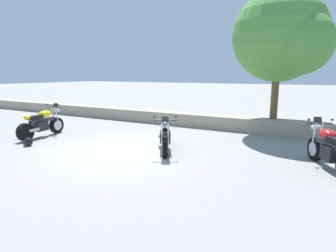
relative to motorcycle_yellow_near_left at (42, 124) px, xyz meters
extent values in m
plane|color=gray|center=(3.82, -0.11, -0.49)|extent=(120.00, 120.00, 0.00)
cube|color=gray|center=(3.82, 4.69, -0.21)|extent=(36.00, 0.80, 0.55)
cylinder|color=black|center=(-0.08, 0.69, -0.18)|extent=(0.21, 0.63, 0.62)
cylinder|color=black|center=(0.08, -0.74, -0.18)|extent=(0.24, 0.64, 0.62)
cylinder|color=silver|center=(-0.08, 0.69, -0.18)|extent=(0.20, 0.40, 0.38)
cube|color=black|center=(0.01, -0.08, -0.08)|extent=(0.37, 0.51, 0.34)
cube|color=#2D2D30|center=(-0.01, 0.02, 0.12)|extent=(0.26, 1.11, 0.12)
ellipsoid|color=yellow|center=(-0.02, 0.17, 0.34)|extent=(0.39, 0.55, 0.26)
cube|color=black|center=(0.03, -0.30, 0.28)|extent=(0.32, 0.58, 0.12)
ellipsoid|color=yellow|center=(0.06, -0.60, 0.32)|extent=(0.25, 0.30, 0.16)
cylinder|color=#2D2D30|center=(-0.07, 0.61, 0.54)|extent=(0.66, 0.11, 0.04)
sphere|color=silver|center=(-0.15, 0.74, 0.40)|extent=(0.13, 0.13, 0.13)
sphere|color=silver|center=(-0.01, 0.76, 0.40)|extent=(0.13, 0.13, 0.13)
cube|color=#26282D|center=(-0.08, 0.71, 0.60)|extent=(0.21, 0.12, 0.18)
cylinder|color=silver|center=(0.21, -0.49, -0.13)|extent=(0.15, 0.39, 0.11)
cylinder|color=silver|center=(-0.16, 0.64, 0.18)|extent=(0.06, 0.17, 0.73)
cylinder|color=silver|center=(0.02, 0.66, 0.18)|extent=(0.06, 0.17, 0.73)
sphere|color=#2D2D30|center=(-0.36, 0.54, 0.64)|extent=(0.07, 0.07, 0.07)
sphere|color=#2D2D30|center=(0.23, 0.60, 0.64)|extent=(0.07, 0.07, 0.07)
cylinder|color=black|center=(5.25, -0.05, -0.18)|extent=(0.42, 0.61, 0.62)
cylinder|color=black|center=(4.55, 1.21, -0.18)|extent=(0.46, 0.63, 0.62)
cylinder|color=silver|center=(5.25, -0.05, -0.18)|extent=(0.33, 0.41, 0.38)
cube|color=black|center=(4.87, 0.63, -0.08)|extent=(0.51, 0.58, 0.34)
cube|color=#2D2D30|center=(4.92, 0.54, 0.12)|extent=(0.66, 1.03, 0.12)
ellipsoid|color=black|center=(5.00, 0.41, 0.34)|extent=(0.55, 0.62, 0.26)
cube|color=black|center=(4.76, 0.83, 0.28)|extent=(0.50, 0.62, 0.12)
ellipsoid|color=black|center=(4.62, 1.09, 0.32)|extent=(0.33, 0.35, 0.16)
cylinder|color=#2D2D30|center=(5.21, 0.02, 0.54)|extent=(0.59, 0.35, 0.04)
sphere|color=silver|center=(5.34, -0.06, 0.40)|extent=(0.13, 0.13, 0.13)
sphere|color=silver|center=(5.22, -0.13, 0.40)|extent=(0.13, 0.13, 0.13)
cube|color=#26282D|center=(5.26, -0.06, 0.60)|extent=(0.22, 0.18, 0.18)
cylinder|color=silver|center=(4.53, 0.92, -0.13)|extent=(0.28, 0.39, 0.11)
cylinder|color=silver|center=(5.31, 0.03, 0.18)|extent=(0.12, 0.16, 0.73)
cylinder|color=silver|center=(5.15, -0.05, 0.18)|extent=(0.12, 0.16, 0.73)
sphere|color=#2D2D30|center=(5.45, 0.20, 0.64)|extent=(0.07, 0.07, 0.07)
sphere|color=#2D2D30|center=(4.93, -0.09, 0.64)|extent=(0.07, 0.07, 0.07)
cylinder|color=black|center=(8.93, 1.66, -0.18)|extent=(0.40, 0.62, 0.62)
cylinder|color=silver|center=(8.93, 1.66, -0.18)|extent=(0.32, 0.42, 0.38)
cube|color=black|center=(9.28, 0.97, -0.08)|extent=(0.50, 0.57, 0.34)
cube|color=#2D2D30|center=(9.23, 1.06, 0.12)|extent=(0.62, 1.04, 0.12)
ellipsoid|color=red|center=(9.16, 1.20, 0.34)|extent=(0.54, 0.62, 0.26)
cylinder|color=#2D2D30|center=(8.96, 1.59, 0.54)|extent=(0.61, 0.33, 0.04)
sphere|color=silver|center=(8.84, 1.68, 0.40)|extent=(0.13, 0.13, 0.13)
sphere|color=silver|center=(8.96, 1.74, 0.40)|extent=(0.13, 0.13, 0.13)
cube|color=#26282D|center=(8.92, 1.68, 0.60)|extent=(0.22, 0.18, 0.18)
cylinder|color=silver|center=(8.87, 1.58, 0.18)|extent=(0.11, 0.17, 0.73)
cylinder|color=silver|center=(9.03, 1.66, 0.18)|extent=(0.11, 0.17, 0.73)
sphere|color=#2D2D30|center=(8.71, 1.42, 0.64)|extent=(0.07, 0.07, 0.07)
sphere|color=#2D2D30|center=(9.25, 1.69, 0.64)|extent=(0.07, 0.07, 0.07)
sphere|color=black|center=(0.77, -1.12, -0.35)|extent=(0.28, 0.28, 0.28)
ellipsoid|color=black|center=(0.77, -1.20, -0.34)|extent=(0.23, 0.06, 0.12)
cube|color=black|center=(0.77, -1.20, -0.42)|extent=(0.20, 0.08, 0.08)
cylinder|color=brown|center=(7.36, 4.94, 1.00)|extent=(0.28, 0.28, 1.86)
sphere|color=#4C8E3D|center=(7.36, 4.94, 3.23)|extent=(3.46, 3.46, 3.46)
sphere|color=#4C8E3D|center=(8.14, 4.42, 2.88)|extent=(2.25, 2.25, 2.25)
camera|label=1|loc=(8.92, -6.54, 1.81)|focal=29.53mm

